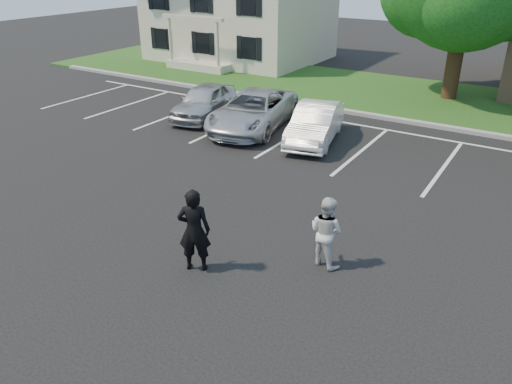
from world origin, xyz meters
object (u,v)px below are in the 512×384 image
Objects in this scene: man_black_suit at (194,230)px; man_white_shirt at (326,231)px; car_silver_west at (204,101)px; car_silver_minivan at (253,110)px; car_white_sedan at (315,123)px.

man_black_suit is 2.84m from man_white_shirt.
man_black_suit is 11.23m from car_silver_west.
man_white_shirt is at bearing -172.72° from man_black_suit.
car_silver_minivan reaches higher than car_silver_west.
man_white_shirt reaches higher than car_silver_minivan.
car_silver_minivan is (-6.44, 7.23, -0.10)m from man_white_shirt.
car_silver_minivan is (-4.14, 8.89, -0.24)m from man_black_suit.
car_silver_minivan reaches higher than car_white_sedan.
car_white_sedan is at bearing -49.20° from man_white_shirt.
man_black_suit reaches higher than car_silver_west.
car_white_sedan is (2.73, -0.09, -0.04)m from car_silver_minivan.
car_white_sedan is (-3.71, 7.14, -0.14)m from man_white_shirt.
man_black_suit is 8.92m from car_white_sedan.
man_black_suit reaches higher than car_silver_minivan.
car_silver_west is at bearing 163.89° from car_white_sedan.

